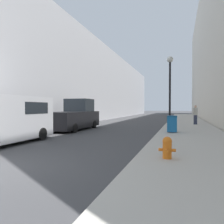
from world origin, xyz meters
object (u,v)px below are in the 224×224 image
object	(u,v)px
fire_hydrant	(167,147)
pickup_truck	(75,117)
lamppost	(170,82)
pedestrian_on_sidewalk	(195,115)
trash_bin	(172,124)
white_van	(6,117)

from	to	relation	value
fire_hydrant	pickup_truck	size ratio (longest dim) A/B	0.12
fire_hydrant	lamppost	world-z (taller)	lamppost
pickup_truck	pedestrian_on_sidewalk	world-z (taller)	pickup_truck
fire_hydrant	trash_bin	world-z (taller)	trash_bin
pickup_truck	lamppost	bearing A→B (deg)	22.27
trash_bin	pickup_truck	world-z (taller)	pickup_truck
lamppost	pickup_truck	distance (m)	7.87
lamppost	trash_bin	bearing A→B (deg)	-85.05
fire_hydrant	pedestrian_on_sidewalk	size ratio (longest dim) A/B	0.38
white_van	pickup_truck	xyz separation A→B (m)	(0.00, 6.80, -0.25)
pedestrian_on_sidewalk	fire_hydrant	bearing A→B (deg)	-96.55
pickup_truck	fire_hydrant	bearing A→B (deg)	-48.32
white_van	pickup_truck	world-z (taller)	pickup_truck
pickup_truck	pedestrian_on_sidewalk	bearing A→B (deg)	34.13
trash_bin	pickup_truck	bearing A→B (deg)	172.51
white_van	pedestrian_on_sidewalk	xyz separation A→B (m)	(8.92, 12.85, -0.21)
lamppost	pickup_truck	world-z (taller)	lamppost
trash_bin	white_van	size ratio (longest dim) A/B	0.20
pickup_truck	white_van	bearing A→B (deg)	-90.00
fire_hydrant	trash_bin	bearing A→B (deg)	90.99
fire_hydrant	lamppost	bearing A→B (deg)	92.34
lamppost	pedestrian_on_sidewalk	world-z (taller)	lamppost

